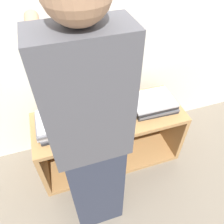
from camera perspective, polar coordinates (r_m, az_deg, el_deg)
name	(u,v)px	position (r m, az deg, el deg)	size (l,w,h in m)	color
ground_plane	(118,176)	(2.13, 1.49, -16.45)	(12.00, 12.00, 0.00)	#756B5B
wall_back	(94,23)	(1.74, -4.66, 22.05)	(8.00, 0.05, 2.40)	silver
cart	(108,133)	(2.06, -1.13, -5.56)	(1.27, 0.49, 0.56)	#A87A47
laptop_open	(107,107)	(1.82, -1.35, 1.42)	(0.36, 0.39, 0.27)	#333338
laptop_stack_left	(61,123)	(1.73, -13.19, -2.74)	(0.38, 0.29, 0.11)	#232326
laptop_stack_right	(153,103)	(1.90, 10.55, 2.35)	(0.38, 0.29, 0.09)	#232326
person	(92,142)	(1.20, -5.34, -7.88)	(0.40, 0.54, 1.78)	#2D3342
inventory_tag	(61,123)	(1.65, -13.12, -2.94)	(0.06, 0.02, 0.01)	red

